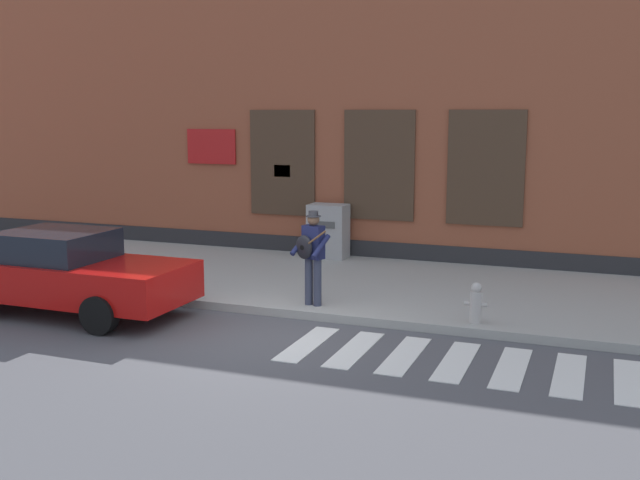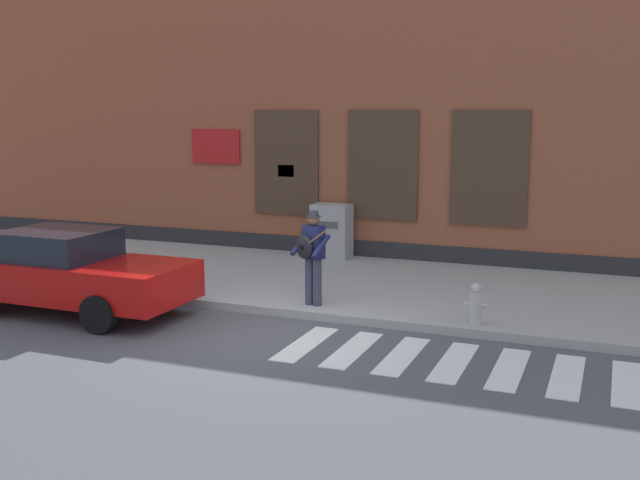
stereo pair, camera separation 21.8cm
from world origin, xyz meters
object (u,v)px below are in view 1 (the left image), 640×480
Objects in this scene: utility_box at (328,231)px; busker at (312,252)px; fire_hydrant at (476,303)px; red_car at (66,272)px.

busker is at bearing -73.34° from utility_box.
fire_hydrant is at bearing -2.01° from busker.
utility_box is 6.28m from fire_hydrant.
red_car is 2.64× the size of busker.
red_car is 6.69m from utility_box.
fire_hydrant is at bearing 11.71° from red_car.
red_car reaches higher than utility_box.
busker is 3.08m from fire_hydrant.
busker reaches higher than red_car.
red_car reaches higher than fire_hydrant.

